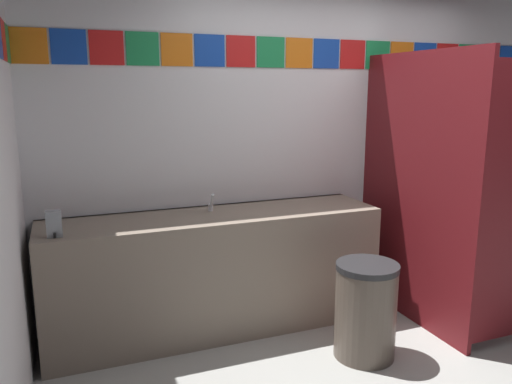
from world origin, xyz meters
The scene contains 7 objects.
wall_back centered at (0.00, 1.53, 1.30)m, with size 4.56×0.09×2.58m.
vanity_counter centered at (-1.03, 1.20, 0.44)m, with size 2.40×0.59×0.87m.
faucet_center centered at (-1.03, 1.29, 0.92)m, with size 0.04×0.10×0.14m.
soap_dispenser centered at (-2.09, 1.03, 0.95)m, with size 0.09×0.09×0.16m.
stall_divider centered at (0.59, 0.60, 1.01)m, with size 0.92×1.30×2.01m.
toilet centered at (0.91, 1.06, 0.30)m, with size 0.39×0.49×0.74m.
trash_bin centered at (-0.23, 0.46, 0.32)m, with size 0.41×0.41×0.64m.
Camera 1 is at (-2.01, -2.14, 1.75)m, focal length 35.28 mm.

